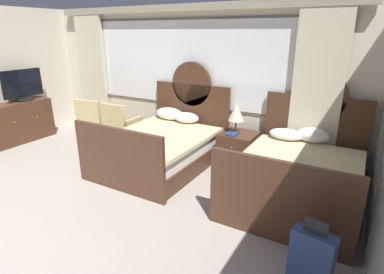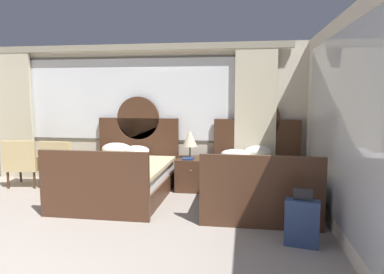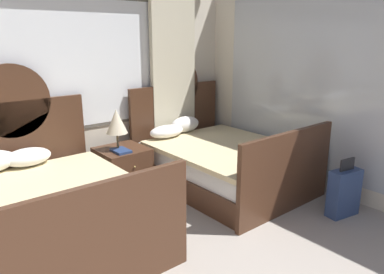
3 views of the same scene
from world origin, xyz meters
TOP-DOWN VIEW (x-y plane):
  - wall_back_window at (0.00, 4.28)m, footprint 6.73×0.22m
  - bed_near_window at (0.18, 3.20)m, footprint 1.59×2.15m
  - bed_near_mirror at (2.47, 3.19)m, footprint 1.59×2.15m
  - nightstand_between_beds at (1.33, 3.83)m, footprint 0.59×0.62m
  - table_lamp_on_nightstand at (1.27, 3.81)m, footprint 0.27×0.27m
  - book_on_nightstand at (1.26, 3.71)m, footprint 0.18×0.26m
  - dresser_minibar at (-3.13, 2.46)m, footprint 0.49×1.79m
  - tv_flatscreen at (-3.11, 2.89)m, footprint 0.20×0.86m
  - armchair_by_window_left at (-1.11, 3.55)m, footprint 0.60×0.60m
  - armchair_by_window_centre at (-1.85, 3.55)m, footprint 0.67×0.67m
  - suitcase_on_floor at (2.92, 1.63)m, footprint 0.41×0.23m

SIDE VIEW (x-z plane):
  - suitcase_on_floor at x=2.92m, z-range -0.06..0.62m
  - nightstand_between_beds at x=1.33m, z-range 0.00..0.58m
  - bed_near_mirror at x=2.47m, z-range -0.50..1.19m
  - bed_near_window at x=0.18m, z-range -0.50..1.20m
  - dresser_minibar at x=-3.13m, z-range 0.00..0.84m
  - armchair_by_window_left at x=-1.11m, z-range 0.03..0.92m
  - armchair_by_window_centre at x=-1.85m, z-range 0.03..0.92m
  - book_on_nightstand at x=1.26m, z-range 0.58..0.61m
  - table_lamp_on_nightstand at x=1.27m, z-range 0.68..1.21m
  - tv_flatscreen at x=-3.11m, z-range 0.84..1.49m
  - wall_back_window at x=0.00m, z-range 0.08..2.78m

